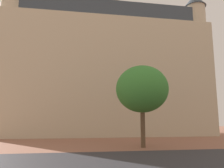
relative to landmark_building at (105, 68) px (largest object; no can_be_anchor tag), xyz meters
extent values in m
plane|color=#93604C|center=(-2.70, -22.09, -10.05)|extent=(120.00, 120.00, 0.00)
cube|color=#2D2D33|center=(-2.70, -22.44, -10.05)|extent=(120.00, 8.90, 0.00)
cube|color=beige|center=(0.08, 0.21, -2.09)|extent=(28.80, 12.78, 15.93)
cube|color=#38424C|center=(0.08, 0.21, 7.08)|extent=(26.50, 11.75, 2.40)
cube|color=beige|center=(-0.71, 0.21, 6.08)|extent=(4.96, 4.96, 32.26)
cylinder|color=beige|center=(-12.82, -4.68, -0.82)|extent=(2.80, 2.80, 18.46)
cylinder|color=beige|center=(12.98, -4.68, -0.59)|extent=(2.80, 2.80, 18.92)
cone|color=#38424C|center=(12.98, -4.68, 9.87)|extent=(3.20, 3.20, 2.00)
cylinder|color=brown|center=(0.90, -16.18, -8.59)|extent=(0.36, 0.36, 2.92)
ellipsoid|color=#387F33|center=(0.90, -16.18, -5.43)|extent=(4.25, 4.25, 3.83)
camera|label=1|loc=(-4.47, -33.59, -7.93)|focal=35.93mm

